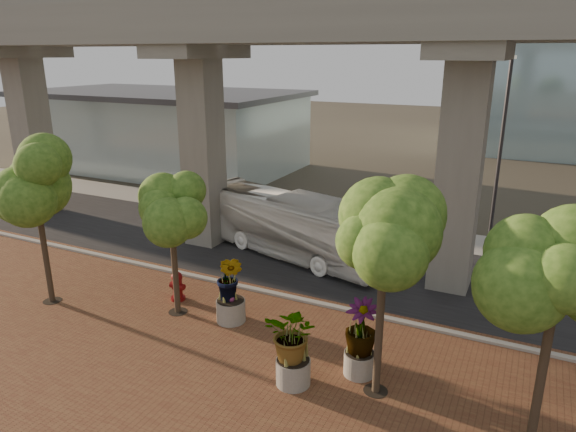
% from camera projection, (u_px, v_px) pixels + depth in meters
% --- Properties ---
extents(ground, '(160.00, 160.00, 0.00)m').
position_uv_depth(ground, '(297.00, 278.00, 22.10)').
color(ground, '#3A342A').
rests_on(ground, ground).
extents(brick_plaza, '(70.00, 13.00, 0.06)m').
position_uv_depth(brick_plaza, '(183.00, 377.00, 15.23)').
color(brick_plaza, brown).
rests_on(brick_plaza, ground).
extents(asphalt_road, '(90.00, 8.00, 0.04)m').
position_uv_depth(asphalt_road, '(315.00, 261.00, 23.81)').
color(asphalt_road, black).
rests_on(asphalt_road, ground).
extents(curb_strip, '(70.00, 0.25, 0.16)m').
position_uv_depth(curb_strip, '(276.00, 295.00, 20.36)').
color(curb_strip, '#A09D95').
rests_on(curb_strip, ground).
extents(far_sidewalk, '(90.00, 3.00, 0.06)m').
position_uv_depth(far_sidewalk, '(354.00, 227.00, 28.52)').
color(far_sidewalk, '#A09D95').
rests_on(far_sidewalk, ground).
extents(transit_viaduct, '(72.00, 5.60, 12.40)m').
position_uv_depth(transit_viaduct, '(318.00, 102.00, 21.61)').
color(transit_viaduct, gray).
rests_on(transit_viaduct, ground).
extents(station_pavilion, '(23.00, 13.00, 6.30)m').
position_uv_depth(station_pavilion, '(162.00, 128.00, 43.18)').
color(station_pavilion, silver).
rests_on(station_pavilion, ground).
extents(transit_bus, '(10.88, 5.31, 2.95)m').
position_uv_depth(transit_bus, '(288.00, 225.00, 24.30)').
color(transit_bus, white).
rests_on(transit_bus, ground).
extents(fire_hydrant, '(0.61, 0.55, 1.23)m').
position_uv_depth(fire_hydrant, '(177.00, 286.00, 19.82)').
color(fire_hydrant, maroon).
rests_on(fire_hydrant, ground).
extents(planter_front, '(2.24, 2.24, 2.46)m').
position_uv_depth(planter_front, '(293.00, 338.00, 14.46)').
color(planter_front, '#AFAB9E').
rests_on(planter_front, ground).
extents(planter_right, '(2.26, 2.26, 2.42)m').
position_uv_depth(planter_right, '(361.00, 330.00, 14.92)').
color(planter_right, gray).
rests_on(planter_right, ground).
extents(planter_left, '(2.30, 2.30, 2.53)m').
position_uv_depth(planter_left, '(230.00, 282.00, 17.95)').
color(planter_left, '#A8A598').
rests_on(planter_left, ground).
extents(street_tree_far_west, '(3.70, 3.70, 6.33)m').
position_uv_depth(street_tree_far_west, '(35.00, 185.00, 18.49)').
color(street_tree_far_west, '#4B3D2B').
rests_on(street_tree_far_west, ground).
extents(street_tree_near_west, '(2.97, 2.97, 5.52)m').
position_uv_depth(street_tree_near_west, '(170.00, 205.00, 17.79)').
color(street_tree_near_west, '#4B3D2B').
rests_on(street_tree_near_west, ground).
extents(street_tree_near_east, '(3.42, 3.42, 6.42)m').
position_uv_depth(street_tree_near_east, '(385.00, 230.00, 13.12)').
color(street_tree_near_east, '#4B3D2B').
rests_on(street_tree_near_east, ground).
extents(street_tree_far_east, '(3.36, 3.36, 6.09)m').
position_uv_depth(street_tree_far_east, '(559.00, 274.00, 11.27)').
color(street_tree_far_east, '#4B3D2B').
rests_on(street_tree_far_east, ground).
extents(streetlamp_west, '(0.36, 1.05, 7.28)m').
position_uv_depth(streetlamp_west, '(210.00, 145.00, 29.26)').
color(streetlamp_west, '#2F2F34').
rests_on(streetlamp_west, ground).
extents(streetlamp_east, '(0.46, 1.34, 9.24)m').
position_uv_depth(streetlamp_east, '(501.00, 145.00, 22.41)').
color(streetlamp_east, '#303035').
rests_on(streetlamp_east, ground).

